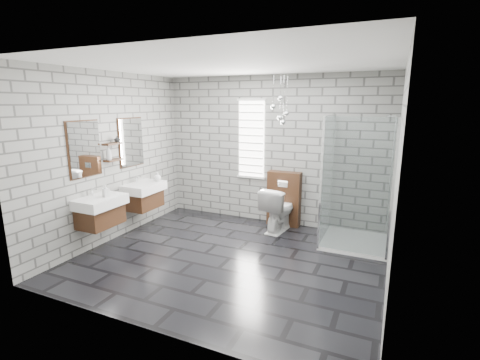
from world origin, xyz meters
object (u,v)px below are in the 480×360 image
Objects in this scene: vanity_left at (98,203)px; cistern_panel at (284,199)px; vanity_right at (142,188)px; toilet at (278,209)px; shower_enclosure at (349,215)px.

vanity_left is 3.14m from cistern_panel.
cistern_panel is at bearing 45.61° from vanity_left.
vanity_left is 1.00× the size of vanity_right.
vanity_left is 2.94m from toilet.
vanity_right is 0.77× the size of shower_enclosure.
vanity_right is 3.50m from shower_enclosure.
cistern_panel is at bearing 156.96° from shower_enclosure.
vanity_left reaches higher than cistern_panel.
shower_enclosure is (3.41, 0.73, -0.25)m from vanity_right.
vanity_left is 0.99m from vanity_right.
cistern_panel is 1.32m from shower_enclosure.
shower_enclosure reaches higher than vanity_right.
vanity_right is 2.01× the size of toilet.
toilet is at bearing 23.11° from vanity_right.
vanity_right is 1.57× the size of cistern_panel.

